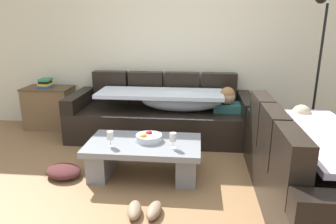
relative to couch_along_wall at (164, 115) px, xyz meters
name	(u,v)px	position (x,y,z in m)	size (l,w,h in m)	color
ground_plane	(161,198)	(0.15, -1.63, -0.33)	(14.00, 14.00, 0.00)	olive
back_wall	(178,39)	(0.15, 0.52, 1.02)	(9.00, 0.10, 2.70)	beige
couch_along_wall	(164,115)	(0.00, 0.00, 0.00)	(2.54, 0.92, 0.88)	black
couch_near_window	(310,169)	(1.50, -1.55, 0.01)	(0.92, 2.01, 0.88)	black
coffee_table	(144,154)	(-0.09, -1.18, -0.09)	(1.20, 0.68, 0.38)	gray
fruit_bowl	(149,137)	(-0.04, -1.13, 0.09)	(0.28, 0.28, 0.10)	silver
wine_glass_near_left	(110,136)	(-0.40, -1.33, 0.17)	(0.07, 0.07, 0.17)	silver
wine_glass_near_right	(173,138)	(0.24, -1.31, 0.17)	(0.07, 0.07, 0.17)	silver
side_cabinet	(50,108)	(-1.81, 0.22, -0.01)	(0.72, 0.44, 0.64)	brown
book_stack_on_cabinet	(45,83)	(-1.84, 0.22, 0.38)	(0.19, 0.23, 0.13)	#2D569E
floor_lamp	(317,61)	(1.98, 0.00, 0.79)	(0.33, 0.31, 1.95)	black
pair_of_shoes	(144,210)	(0.04, -1.90, -0.28)	(0.32, 0.30, 0.09)	#8C7259
crumpled_garment	(64,171)	(-0.94, -1.30, -0.27)	(0.40, 0.32, 0.12)	#4C2323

